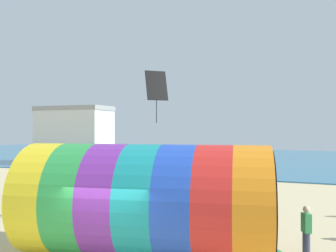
{
  "coord_description": "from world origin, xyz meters",
  "views": [
    {
      "loc": [
        5.6,
        -8.98,
        4.25
      ],
      "look_at": [
        0.46,
        4.11,
        4.29
      ],
      "focal_mm": 40.0,
      "sensor_mm": 36.0,
      "label": 1
    }
  ],
  "objects_px": {
    "giant_inflatable_tube": "(146,201)",
    "kite_handler": "(306,231)",
    "bystander_far_left": "(89,198)",
    "kite_black_diamond": "(156,86)"
  },
  "relations": [
    {
      "from": "giant_inflatable_tube",
      "to": "kite_handler",
      "type": "distance_m",
      "value": 5.29
    },
    {
      "from": "kite_handler",
      "to": "bystander_far_left",
      "type": "height_order",
      "value": "kite_handler"
    },
    {
      "from": "giant_inflatable_tube",
      "to": "bystander_far_left",
      "type": "distance_m",
      "value": 6.94
    },
    {
      "from": "bystander_far_left",
      "to": "kite_handler",
      "type": "bearing_deg",
      "value": -14.91
    },
    {
      "from": "kite_handler",
      "to": "kite_black_diamond",
      "type": "relative_size",
      "value": 0.72
    },
    {
      "from": "giant_inflatable_tube",
      "to": "bystander_far_left",
      "type": "bearing_deg",
      "value": 138.86
    },
    {
      "from": "kite_black_diamond",
      "to": "bystander_far_left",
      "type": "xyz_separation_m",
      "value": [
        -3.71,
        0.27,
        -5.29
      ]
    },
    {
      "from": "kite_handler",
      "to": "bystander_far_left",
      "type": "relative_size",
      "value": 1.09
    },
    {
      "from": "kite_handler",
      "to": "kite_black_diamond",
      "type": "distance_m",
      "value": 8.54
    },
    {
      "from": "kite_black_diamond",
      "to": "bystander_far_left",
      "type": "distance_m",
      "value": 6.47
    }
  ]
}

